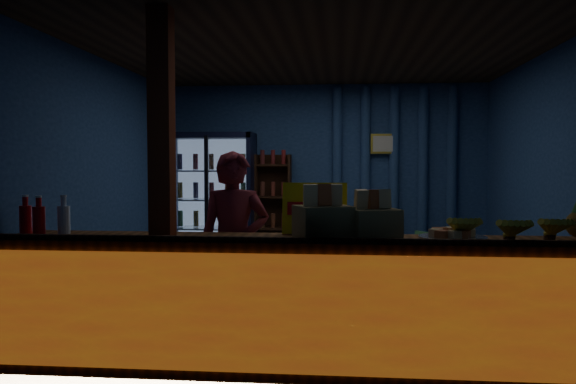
# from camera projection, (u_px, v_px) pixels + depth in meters

# --- Properties ---
(ground) EXTENTS (4.60, 4.60, 0.00)m
(ground) POSITION_uv_depth(u_px,v_px,m) (317.00, 303.00, 5.93)
(ground) COLOR #515154
(ground) RESTS_ON ground
(room_walls) EXTENTS (4.60, 4.60, 4.60)m
(room_walls) POSITION_uv_depth(u_px,v_px,m) (317.00, 155.00, 5.85)
(room_walls) COLOR navy
(room_walls) RESTS_ON ground
(counter) EXTENTS (4.40, 0.57, 0.99)m
(counter) POSITION_uv_depth(u_px,v_px,m) (306.00, 304.00, 4.01)
(counter) COLOR brown
(counter) RESTS_ON ground
(support_post) EXTENTS (0.16, 0.16, 2.60)m
(support_post) POSITION_uv_depth(u_px,v_px,m) (162.00, 188.00, 4.07)
(support_post) COLOR maroon
(support_post) RESTS_ON ground
(beverage_cooler) EXTENTS (1.20, 0.62, 1.90)m
(beverage_cooler) POSITION_uv_depth(u_px,v_px,m) (213.00, 202.00, 7.93)
(beverage_cooler) COLOR black
(beverage_cooler) RESTS_ON ground
(bottle_shelf) EXTENTS (0.50, 0.28, 1.60)m
(bottle_shelf) POSITION_uv_depth(u_px,v_px,m) (274.00, 211.00, 8.00)
(bottle_shelf) COLOR #382112
(bottle_shelf) RESTS_ON ground
(curtain_folds) EXTENTS (1.74, 0.14, 2.50)m
(curtain_folds) POSITION_uv_depth(u_px,v_px,m) (394.00, 176.00, 7.90)
(curtain_folds) COLOR navy
(curtain_folds) RESTS_ON room_walls
(framed_picture) EXTENTS (0.36, 0.04, 0.28)m
(framed_picture) POSITION_uv_depth(u_px,v_px,m) (384.00, 144.00, 7.85)
(framed_picture) COLOR gold
(framed_picture) RESTS_ON room_walls
(shopkeeper) EXTENTS (0.61, 0.42, 1.58)m
(shopkeeper) POSITION_uv_depth(u_px,v_px,m) (234.00, 248.00, 4.57)
(shopkeeper) COLOR maroon
(shopkeeper) RESTS_ON ground
(green_chair) EXTENTS (0.88, 0.89, 0.58)m
(green_chair) POSITION_uv_depth(u_px,v_px,m) (416.00, 255.00, 7.25)
(green_chair) COLOR #53A758
(green_chair) RESTS_ON ground
(side_table) EXTENTS (0.69, 0.59, 0.63)m
(side_table) POSITION_uv_depth(u_px,v_px,m) (395.00, 258.00, 7.18)
(side_table) COLOR #382112
(side_table) RESTS_ON ground
(yellow_sign) EXTENTS (0.48, 0.10, 0.39)m
(yellow_sign) POSITION_uv_depth(u_px,v_px,m) (315.00, 208.00, 4.20)
(yellow_sign) COLOR yellow
(yellow_sign) RESTS_ON counter
(soda_bottles) EXTENTS (0.39, 0.17, 0.29)m
(soda_bottles) POSITION_uv_depth(u_px,v_px,m) (43.00, 218.00, 4.20)
(soda_bottles) COLOR red
(soda_bottles) RESTS_ON counter
(snack_box_left) EXTENTS (0.45, 0.42, 0.39)m
(snack_box_left) POSITION_uv_depth(u_px,v_px,m) (323.00, 220.00, 3.92)
(snack_box_left) COLOR olive
(snack_box_left) RESTS_ON counter
(snack_box_centre) EXTENTS (0.39, 0.36, 0.35)m
(snack_box_centre) POSITION_uv_depth(u_px,v_px,m) (374.00, 222.00, 3.93)
(snack_box_centre) COLOR olive
(snack_box_centre) RESTS_ON counter
(pastry_tray) EXTENTS (0.47, 0.47, 0.08)m
(pastry_tray) POSITION_uv_depth(u_px,v_px,m) (453.00, 236.00, 3.89)
(pastry_tray) COLOR silver
(pastry_tray) RESTS_ON counter
(banana_bunches) EXTENTS (1.16, 0.32, 0.19)m
(banana_bunches) POSITION_uv_depth(u_px,v_px,m) (532.00, 229.00, 3.76)
(banana_bunches) COLOR gold
(banana_bunches) RESTS_ON counter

